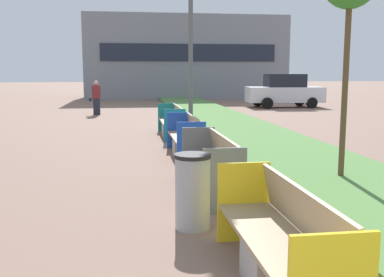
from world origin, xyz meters
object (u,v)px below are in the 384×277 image
bench_grey_frame (212,170)px  parked_car_distant (284,91)px  bench_blue_frame (186,140)px  bench_teal_frame (172,124)px  litter_bin (193,191)px  bench_yellow_frame (280,247)px  pedestrian_walking (96,98)px

bench_grey_frame → parked_car_distant: 18.71m
bench_blue_frame → parked_car_distant: bearing=62.0°
bench_teal_frame → litter_bin: (-0.57, -8.35, 0.10)m
litter_bin → parked_car_distant: (7.96, 18.86, 0.43)m
bench_blue_frame → litter_bin: (-0.57, -4.96, 0.11)m
bench_yellow_frame → litter_bin: (-0.57, 1.67, 0.11)m
bench_grey_frame → litter_bin: 1.78m
bench_teal_frame → pedestrian_walking: size_ratio=1.57×
bench_blue_frame → litter_bin: bearing=-96.5°
bench_yellow_frame → pedestrian_walking: bearing=99.1°
litter_bin → parked_car_distant: bearing=67.1°
bench_yellow_frame → bench_teal_frame: 10.02m
bench_yellow_frame → parked_car_distant: 21.83m
bench_grey_frame → parked_car_distant: (7.40, 17.17, 0.54)m
bench_yellow_frame → litter_bin: 1.76m
pedestrian_walking → parked_car_distant: 10.64m
pedestrian_walking → bench_blue_frame: bearing=-75.5°
bench_yellow_frame → litter_bin: size_ratio=2.44×
bench_teal_frame → pedestrian_walking: 7.92m
pedestrian_walking → parked_car_distant: size_ratio=0.36×
bench_grey_frame → bench_blue_frame: 3.27m
bench_blue_frame → litter_bin: 4.99m
bench_yellow_frame → litter_bin: bearing=108.8°
bench_teal_frame → parked_car_distant: bearing=54.9°
bench_grey_frame → bench_teal_frame: 6.66m
bench_blue_frame → bench_teal_frame: same height
litter_bin → bench_teal_frame: bearing=86.1°
bench_teal_frame → pedestrian_walking: bearing=110.6°
bench_grey_frame → parked_car_distant: size_ratio=0.55×
litter_bin → pedestrian_walking: pedestrian_walking is taller
pedestrian_walking → bench_teal_frame: bearing=-69.4°
bench_grey_frame → pedestrian_walking: pedestrian_walking is taller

